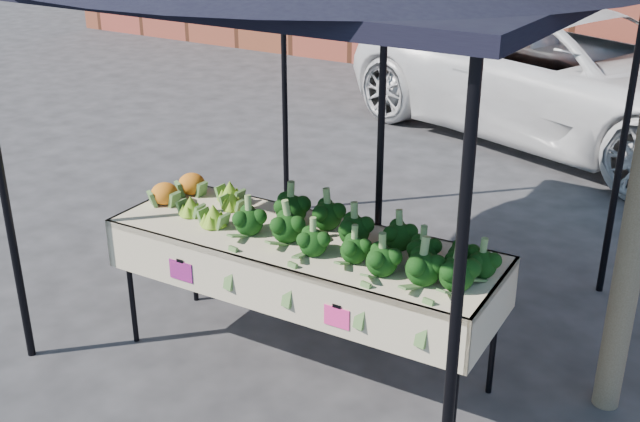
{
  "coord_description": "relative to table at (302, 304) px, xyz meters",
  "views": [
    {
      "loc": [
        2.34,
        -3.35,
        2.82
      ],
      "look_at": [
        0.02,
        0.26,
        1.0
      ],
      "focal_mm": 42.95,
      "sensor_mm": 36.0,
      "label": 1
    }
  ],
  "objects": [
    {
      "name": "canopy",
      "position": [
        -0.11,
        0.59,
        0.92
      ],
      "size": [
        3.16,
        3.16,
        2.74
      ],
      "primitive_type": null,
      "color": "black",
      "rests_on": "ground"
    },
    {
      "name": "romanesco_cluster",
      "position": [
        -0.66,
        0.04,
        0.54
      ],
      "size": [
        0.41,
        0.55,
        0.18
      ],
      "primitive_type": "ellipsoid",
      "color": "#7DC12D",
      "rests_on": "table"
    },
    {
      "name": "ground",
      "position": [
        -0.02,
        -0.06,
        -0.45
      ],
      "size": [
        90.0,
        90.0,
        0.0
      ],
      "primitive_type": "plane",
      "color": "#252528"
    },
    {
      "name": "cauliflower_pair",
      "position": [
        -1.03,
        0.07,
        0.53
      ],
      "size": [
        0.21,
        0.41,
        0.16
      ],
      "primitive_type": "ellipsoid",
      "color": "orange",
      "rests_on": "table"
    },
    {
      "name": "broccoli_heap",
      "position": [
        0.39,
        0.03,
        0.57
      ],
      "size": [
        1.58,
        0.55,
        0.23
      ],
      "primitive_type": "ellipsoid",
      "color": "black",
      "rests_on": "table"
    },
    {
      "name": "table",
      "position": [
        0.0,
        0.0,
        0.0
      ],
      "size": [
        2.44,
        0.92,
        0.9
      ],
      "color": "beige",
      "rests_on": "ground"
    }
  ]
}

